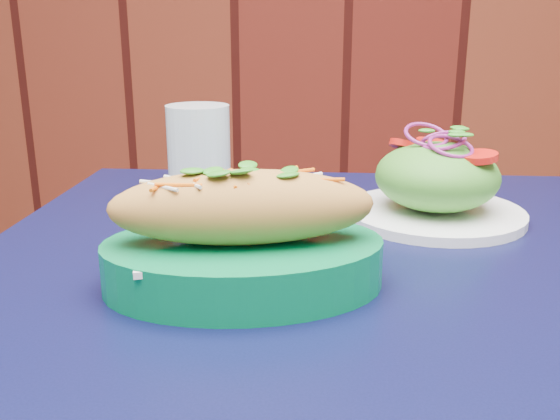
{
  "coord_description": "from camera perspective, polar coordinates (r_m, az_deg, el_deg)",
  "views": [
    {
      "loc": [
        0.32,
        0.72,
        0.99
      ],
      "look_at": [
        0.28,
        1.3,
        0.81
      ],
      "focal_mm": 40.0,
      "sensor_mm": 36.0,
      "label": 1
    }
  ],
  "objects": [
    {
      "name": "water_glass",
      "position": [
        0.83,
        -7.41,
        4.9
      ],
      "size": [
        0.08,
        0.08,
        0.13
      ],
      "primitive_type": "cylinder",
      "color": "silver",
      "rests_on": "cafe_table"
    },
    {
      "name": "cafe_table",
      "position": [
        0.68,
        5.94,
        -11.71
      ],
      "size": [
        0.8,
        0.8,
        0.75
      ],
      "rotation": [
        0.0,
        0.0,
        -0.0
      ],
      "color": "black",
      "rests_on": "ground"
    },
    {
      "name": "salad_plate",
      "position": [
        0.79,
        14.11,
        2.35
      ],
      "size": [
        0.22,
        0.22,
        0.11
      ],
      "rotation": [
        0.0,
        0.0,
        0.3
      ],
      "color": "white",
      "rests_on": "cafe_table"
    },
    {
      "name": "banh_mi_basket",
      "position": [
        0.57,
        -3.4,
        -2.62
      ],
      "size": [
        0.28,
        0.21,
        0.12
      ],
      "rotation": [
        0.0,
        0.0,
        0.17
      ],
      "color": "#036E3C",
      "rests_on": "cafe_table"
    }
  ]
}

